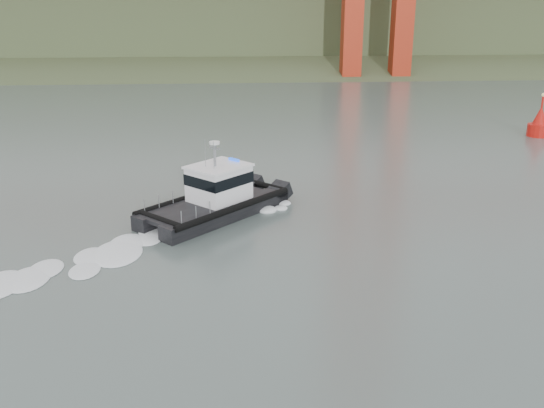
# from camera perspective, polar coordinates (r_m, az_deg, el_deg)

# --- Properties ---
(ground) EXTENTS (400.00, 400.00, 0.00)m
(ground) POSITION_cam_1_polar(r_m,az_deg,el_deg) (25.88, 0.07, -9.87)
(ground) COLOR #4A5853
(ground) RESTS_ON ground
(headlands) EXTENTS (500.00, 105.36, 27.12)m
(headlands) POSITION_cam_1_polar(r_m,az_deg,el_deg) (148.23, -3.66, 16.77)
(headlands) COLOR #3C512E
(headlands) RESTS_ON ground
(patrol_boat) EXTENTS (9.28, 9.29, 4.68)m
(patrol_boat) POSITION_cam_1_polar(r_m,az_deg,el_deg) (36.33, -5.31, 0.71)
(patrol_boat) COLOR black
(patrol_boat) RESTS_ON ground
(nav_buoy) EXTENTS (2.06, 2.06, 4.29)m
(nav_buoy) POSITION_cam_1_polar(r_m,az_deg,el_deg) (62.64, 23.85, 6.87)
(nav_buoy) COLOR red
(nav_buoy) RESTS_ON ground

